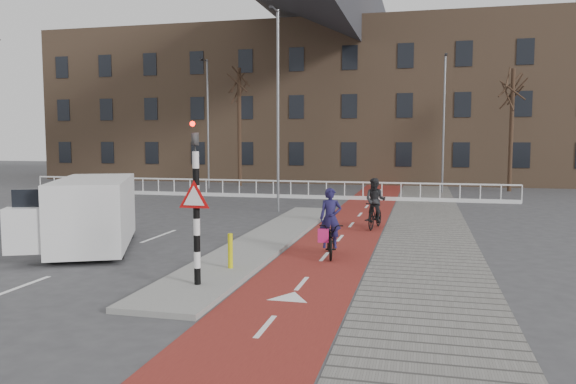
# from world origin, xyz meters

# --- Properties ---
(ground) EXTENTS (120.00, 120.00, 0.00)m
(ground) POSITION_xyz_m (0.00, 0.00, 0.00)
(ground) COLOR #38383A
(ground) RESTS_ON ground
(bike_lane) EXTENTS (2.50, 60.00, 0.01)m
(bike_lane) POSITION_xyz_m (1.50, 10.00, 0.01)
(bike_lane) COLOR maroon
(bike_lane) RESTS_ON ground
(sidewalk) EXTENTS (3.00, 60.00, 0.01)m
(sidewalk) POSITION_xyz_m (4.30, 10.00, 0.01)
(sidewalk) COLOR slate
(sidewalk) RESTS_ON ground
(curb_island) EXTENTS (1.80, 16.00, 0.12)m
(curb_island) POSITION_xyz_m (-0.70, 4.00, 0.06)
(curb_island) COLOR gray
(curb_island) RESTS_ON ground
(traffic_signal) EXTENTS (0.80, 0.80, 3.68)m
(traffic_signal) POSITION_xyz_m (-0.60, -2.02, 1.99)
(traffic_signal) COLOR black
(traffic_signal) RESTS_ON curb_island
(bollard) EXTENTS (0.12, 0.12, 0.85)m
(bollard) POSITION_xyz_m (-0.42, -0.37, 0.55)
(bollard) COLOR #CFCA0B
(bollard) RESTS_ON curb_island
(cyclist_near) EXTENTS (0.99, 1.91, 1.91)m
(cyclist_near) POSITION_xyz_m (1.65, 2.09, 0.65)
(cyclist_near) COLOR black
(cyclist_near) RESTS_ON bike_lane
(cyclist_far) EXTENTS (0.87, 1.76, 1.84)m
(cyclist_far) POSITION_xyz_m (2.45, 7.28, 0.77)
(cyclist_far) COLOR black
(cyclist_far) RESTS_ON bike_lane
(van) EXTENTS (3.81, 5.25, 2.10)m
(van) POSITION_xyz_m (-5.34, 1.55, 1.11)
(van) COLOR silver
(van) RESTS_ON ground
(railing) EXTENTS (28.00, 0.10, 0.99)m
(railing) POSITION_xyz_m (-5.00, 17.00, 0.31)
(railing) COLOR silver
(railing) RESTS_ON ground
(townhouse_row) EXTENTS (46.00, 10.00, 15.90)m
(townhouse_row) POSITION_xyz_m (-3.00, 32.00, 7.81)
(townhouse_row) COLOR #7F6047
(townhouse_row) RESTS_ON ground
(tree_mid) EXTENTS (0.28, 0.28, 8.18)m
(tree_mid) POSITION_xyz_m (-8.42, 24.36, 4.09)
(tree_mid) COLOR black
(tree_mid) RESTS_ON ground
(tree_right) EXTENTS (0.25, 0.25, 7.60)m
(tree_right) POSITION_xyz_m (9.41, 24.23, 3.80)
(tree_right) COLOR black
(tree_right) RESTS_ON ground
(streetlight_near) EXTENTS (0.12, 0.12, 8.90)m
(streetlight_near) POSITION_xyz_m (-2.20, 11.15, 4.45)
(streetlight_near) COLOR slate
(streetlight_near) RESTS_ON ground
(streetlight_left) EXTENTS (0.12, 0.12, 8.43)m
(streetlight_left) POSITION_xyz_m (-9.72, 21.74, 4.21)
(streetlight_left) COLOR slate
(streetlight_left) RESTS_ON ground
(streetlight_right) EXTENTS (0.12, 0.12, 8.32)m
(streetlight_right) POSITION_xyz_m (5.28, 22.28, 4.16)
(streetlight_right) COLOR slate
(streetlight_right) RESTS_ON ground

